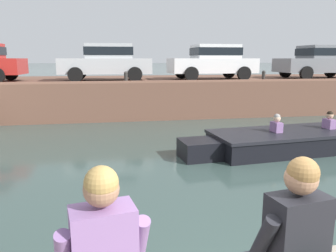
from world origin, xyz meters
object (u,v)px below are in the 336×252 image
car_left_inner_silver (107,61)px  car_centre_white (213,61)px  car_right_inner_grey (321,60)px  motorboat_passing (291,140)px  person_seated_right (290,244)px  mooring_bollard_east (264,75)px  mooring_bollard_mid (126,77)px

car_left_inner_silver → car_centre_white: same height
car_right_inner_grey → motorboat_passing: bearing=-128.2°
motorboat_passing → car_centre_white: car_centre_white is taller
motorboat_passing → person_seated_right: size_ratio=6.12×
car_centre_white → mooring_bollard_east: car_centre_white is taller
person_seated_right → motorboat_passing: bearing=59.5°
car_right_inner_grey → mooring_bollard_mid: car_right_inner_grey is taller
car_left_inner_silver → car_centre_white: size_ratio=0.99×
motorboat_passing → car_centre_white: 6.94m
person_seated_right → mooring_bollard_mid: bearing=92.8°
car_right_inner_grey → mooring_bollard_mid: size_ratio=9.06×
motorboat_passing → car_centre_white: bearing=91.6°
car_left_inner_silver → person_seated_right: bearing=-84.3°
car_centre_white → car_left_inner_silver: bearing=-180.0°
car_right_inner_grey → person_seated_right: (-8.82, -12.75, -1.09)m
car_left_inner_silver → person_seated_right: size_ratio=3.97×
motorboat_passing → person_seated_right: bearing=-120.5°
car_centre_white → person_seated_right: (-3.43, -12.75, -1.09)m
car_centre_white → person_seated_right: size_ratio=4.02×
car_centre_white → mooring_bollard_mid: size_ratio=8.71×
mooring_bollard_east → car_centre_white: bearing=140.1°
mooring_bollard_east → mooring_bollard_mid: bearing=180.0°
car_centre_white → mooring_bollard_mid: car_centre_white is taller
car_centre_white → car_right_inner_grey: (5.38, -0.00, 0.00)m
motorboat_passing → mooring_bollard_east: size_ratio=13.28×
person_seated_right → car_left_inner_silver: bearing=95.7°
car_right_inner_grey → person_seated_right: 15.54m
car_centre_white → motorboat_passing: bearing=-88.4°
motorboat_passing → mooring_bollard_east: (1.58, 5.14, 1.48)m
person_seated_right → car_centre_white: bearing=74.9°
mooring_bollard_mid → person_seated_right: (0.55, -11.28, -0.48)m
car_right_inner_grey → mooring_bollard_east: car_right_inner_grey is taller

